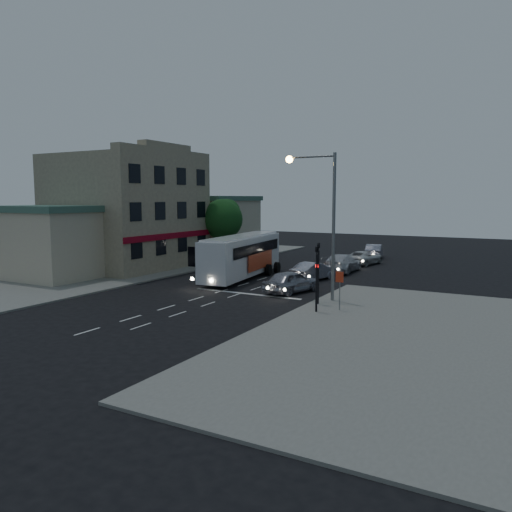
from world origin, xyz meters
The scene contains 18 objects.
ground centered at (0.00, 0.00, 0.00)m, with size 120.00×120.00×0.00m, color black.
sidewalk_near centered at (13.00, -4.00, 0.06)m, with size 12.00×24.00×0.12m, color slate.
sidewalk_far centered at (-13.00, 8.00, 0.06)m, with size 12.00×50.00×0.12m, color slate.
road_markings centered at (1.29, 3.31, 0.00)m, with size 8.00×30.55×0.01m.
tour_bus centered at (-1.54, 7.45, 1.87)m, with size 3.74×11.51×3.46m.
car_suv centered at (4.49, 3.80, 0.77)m, with size 1.82×4.52×1.54m, color #9293A0.
car_sedan_a centered at (3.80, 9.38, 0.71)m, with size 1.51×4.33×1.43m, color #9495A5.
car_sedan_b centered at (4.39, 14.53, 0.80)m, with size 2.23×5.49×1.59m, color silver.
car_sedan_c centered at (4.60, 20.33, 0.66)m, with size 2.21×4.78×1.33m, color silver.
car_extra centered at (4.00, 25.98, 0.75)m, with size 1.59×4.56×1.50m, color #9091A4.
traffic_signal_main centered at (7.60, 0.78, 2.42)m, with size 0.25×0.35×4.10m.
traffic_signal_side centered at (8.30, -1.20, 2.42)m, with size 0.18×0.15×4.10m.
regulatory_sign centered at (9.30, -0.24, 1.60)m, with size 0.45×0.12×2.20m.
streetlight centered at (7.34, 2.20, 5.73)m, with size 3.32×0.44×9.00m.
main_building centered at (-13.96, 8.00, 5.16)m, with size 10.12×12.00×11.00m.
low_building_south centered at (-14.50, -0.50, 3.00)m, with size 7.40×5.40×5.70m.
low_building_north centered at (-13.50, 20.00, 3.39)m, with size 9.40×9.40×6.50m.
street_tree centered at (-8.21, 15.02, 4.50)m, with size 4.00×4.00×6.20m.
Camera 1 is at (18.44, -26.66, 6.41)m, focal length 35.00 mm.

